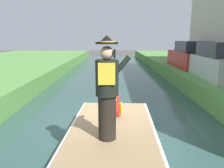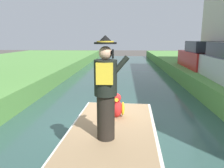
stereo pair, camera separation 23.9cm
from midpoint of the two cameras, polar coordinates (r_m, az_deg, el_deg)
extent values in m
plane|color=#4C4742|center=(6.14, -1.13, -12.05)|extent=(80.00, 80.00, 0.00)
cube|color=#2D4C47|center=(6.12, -1.13, -11.62)|extent=(6.39, 48.00, 0.10)
cube|color=silver|center=(4.43, -1.64, -16.67)|extent=(1.98, 4.28, 0.56)
cube|color=#997A56|center=(4.29, -1.67, -13.09)|extent=(1.82, 3.93, 0.05)
cylinder|color=black|center=(3.90, -2.96, -8.80)|extent=(0.32, 0.32, 0.82)
cylinder|color=black|center=(3.71, -3.09, 1.66)|extent=(0.40, 0.40, 0.62)
cube|color=gold|center=(3.50, -3.27, 2.71)|extent=(0.28, 0.06, 0.36)
sphere|color=#DBA884|center=(3.65, -3.16, 8.23)|extent=(0.23, 0.23, 0.23)
cylinder|color=black|center=(3.65, -3.19, 10.82)|extent=(0.38, 0.38, 0.03)
cone|color=black|center=(3.65, -3.21, 11.92)|extent=(0.26, 0.26, 0.12)
cylinder|color=gold|center=(3.65, -3.20, 11.21)|extent=(0.29, 0.29, 0.02)
cylinder|color=black|center=(3.63, 0.32, 4.34)|extent=(0.38, 0.09, 0.43)
cube|color=black|center=(3.59, -1.12, 8.02)|extent=(0.03, 0.08, 0.15)
ellipsoid|color=red|center=(5.02, -0.45, -6.50)|extent=(0.26, 0.32, 0.40)
sphere|color=red|center=(4.90, -0.46, -3.66)|extent=(0.20, 0.20, 0.20)
cone|color=yellow|center=(4.81, -0.48, -4.10)|extent=(0.09, 0.09, 0.09)
ellipsoid|color=yellow|center=(5.02, -2.06, -6.50)|extent=(0.08, 0.20, 0.32)
ellipsoid|color=yellow|center=(5.02, 1.16, -6.50)|extent=(0.08, 0.20, 0.32)
cube|color=#B7B7BC|center=(10.38, 25.92, 4.18)|extent=(1.89, 4.08, 0.90)
cube|color=#2D333D|center=(10.14, 26.79, 8.21)|extent=(1.55, 2.27, 0.60)
cube|color=red|center=(13.52, 19.71, 6.25)|extent=(1.74, 4.02, 0.90)
cube|color=#2D333D|center=(13.28, 20.23, 9.37)|extent=(1.47, 2.21, 0.60)
camera|label=1|loc=(0.12, -91.59, -0.34)|focal=34.41mm
camera|label=2|loc=(0.12, 88.41, 0.34)|focal=34.41mm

